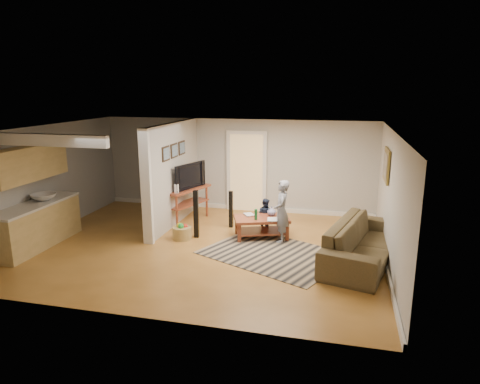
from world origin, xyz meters
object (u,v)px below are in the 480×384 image
object	(u,v)px
coffee_table	(262,222)
speaker_left	(196,214)
speaker_right	(231,209)
toddler	(265,231)
tv_console	(187,191)
toy_basket	(182,232)
sofa	(362,261)
child	(281,241)

from	to	relation	value
coffee_table	speaker_left	distance (m)	1.50
speaker_right	toddler	world-z (taller)	speaker_right
tv_console	toy_basket	world-z (taller)	tv_console
speaker_right	toy_basket	world-z (taller)	speaker_right
sofa	child	size ratio (longest dim) A/B	1.95
speaker_left	toddler	xyz separation A→B (m)	(1.44, 0.77, -0.55)
child	tv_console	bearing A→B (deg)	-117.81
toddler	sofa	bearing A→B (deg)	174.75
coffee_table	toddler	bearing A→B (deg)	91.09
tv_console	speaker_left	xyz separation A→B (m)	(0.62, -1.09, -0.24)
speaker_right	toddler	size ratio (longest dim) A/B	1.13
speaker_right	speaker_left	bearing A→B (deg)	-123.29
sofa	toy_basket	world-z (taller)	sofa
tv_console	child	distance (m)	2.80
sofa	speaker_right	world-z (taller)	speaker_right
toy_basket	toddler	distance (m)	1.97
tv_console	speaker_left	bearing A→B (deg)	-41.54
tv_console	toy_basket	xyz separation A→B (m)	(0.34, -1.28, -0.63)
speaker_left	child	size ratio (longest dim) A/B	0.79
coffee_table	speaker_left	world-z (taller)	speaker_left
toddler	speaker_left	bearing A→B (deg)	54.21
sofa	child	xyz separation A→B (m)	(-1.71, 0.74, 0.00)
speaker_left	tv_console	bearing A→B (deg)	109.09
sofa	speaker_left	xyz separation A→B (m)	(-3.62, 0.57, 0.55)
sofa	toddler	size ratio (longest dim) A/B	3.36
tv_console	speaker_left	size ratio (longest dim) A/B	1.35
toy_basket	speaker_right	bearing A→B (deg)	50.95
coffee_table	tv_console	bearing A→B (deg)	160.14
speaker_left	toddler	size ratio (longest dim) A/B	1.36
speaker_left	speaker_right	distance (m)	1.05
toy_basket	child	world-z (taller)	child
sofa	child	world-z (taller)	child
sofa	speaker_left	world-z (taller)	speaker_left
coffee_table	child	distance (m)	0.61
coffee_table	tv_console	distance (m)	2.24
speaker_left	toddler	distance (m)	1.72
child	toddler	distance (m)	0.76
toy_basket	child	size ratio (longest dim) A/B	0.31
sofa	tv_console	world-z (taller)	tv_console
coffee_table	toy_basket	size ratio (longest dim) A/B	3.19
coffee_table	toy_basket	world-z (taller)	coffee_table
tv_console	child	bearing A→B (deg)	-1.02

